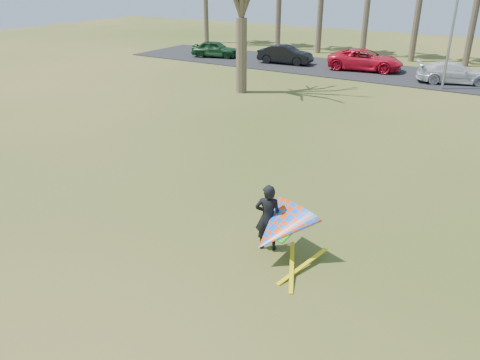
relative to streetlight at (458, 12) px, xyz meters
The scene contains 8 objects.
ground 22.55m from the streetlight, 95.61° to the right, with size 100.00×100.00×0.00m, color #264910.
parking_strip 5.77m from the streetlight, 125.75° to the left, with size 46.00×7.00×0.06m, color black.
streetlight is the anchor object (origin of this frame).
car_0 18.83m from the streetlight, behind, with size 1.55×3.86×1.32m, color #1A4120.
car_1 12.88m from the streetlight, 168.35° to the left, with size 1.45×4.16×1.37m, color black.
car_2 7.76m from the streetlight, 152.21° to the left, with size 2.40×5.21×1.45m, color red.
car_3 4.26m from the streetlight, 87.69° to the left, with size 1.81×4.45×1.29m, color silver.
kite_flyer 21.74m from the streetlight, 90.47° to the right, with size 2.13×2.39×2.02m.
Camera 1 is at (6.48, -8.40, 6.59)m, focal length 35.00 mm.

